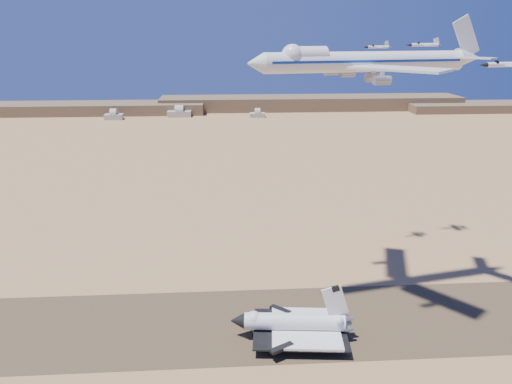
{
  "coord_description": "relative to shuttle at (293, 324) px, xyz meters",
  "views": [
    {
      "loc": [
        -4.48,
        -161.2,
        102.79
      ],
      "look_at": [
        6.87,
        8.0,
        48.66
      ],
      "focal_mm": 35.0,
      "sensor_mm": 36.0,
      "label": 1
    }
  ],
  "objects": [
    {
      "name": "carrier_747",
      "position": [
        25.01,
        26.44,
        87.58
      ],
      "size": [
        89.67,
        67.92,
        22.27
      ],
      "rotation": [
        0.0,
        0.0,
        0.2
      ],
      "color": "silver"
    },
    {
      "name": "chase_jet_a",
      "position": [
        52.68,
        -17.74,
        89.12
      ],
      "size": [
        14.54,
        8.25,
        3.66
      ],
      "rotation": [
        0.0,
        0.0,
        0.2
      ],
      "color": "silver"
    },
    {
      "name": "crew_a",
      "position": [
        3.88,
        -7.25,
        -4.69
      ],
      "size": [
        0.52,
        0.71,
        1.82
      ],
      "primitive_type": "imported",
      "rotation": [
        0.0,
        0.0,
        1.7
      ],
      "color": "#CE560C",
      "rests_on": "runway"
    },
    {
      "name": "runway",
      "position": [
        -18.78,
        10.13,
        -5.63
      ],
      "size": [
        600.0,
        50.0,
        0.06
      ],
      "primitive_type": "cube",
      "color": "brown",
      "rests_on": "ground"
    },
    {
      "name": "hangars",
      "position": [
        -82.78,
        488.57,
        -0.83
      ],
      "size": [
        200.5,
        29.5,
        30.0
      ],
      "color": "#BDB8A7",
      "rests_on": "ground"
    },
    {
      "name": "chase_jet_c",
      "position": [
        46.36,
        76.54,
        91.26
      ],
      "size": [
        13.68,
        8.06,
        3.51
      ],
      "rotation": [
        0.0,
        0.0,
        0.35
      ],
      "color": "silver"
    },
    {
      "name": "crew_c",
      "position": [
        8.82,
        -7.77,
        -4.67
      ],
      "size": [
        1.11,
        1.22,
        1.87
      ],
      "primitive_type": "imported",
      "rotation": [
        0.0,
        0.0,
        2.21
      ],
      "color": "#CE560C",
      "rests_on": "runway"
    },
    {
      "name": "shuttle",
      "position": [
        0.0,
        0.0,
        0.0
      ],
      "size": [
        42.88,
        28.87,
        21.07
      ],
      "rotation": [
        0.0,
        0.0,
        -0.1
      ],
      "color": "silver",
      "rests_on": "runway"
    },
    {
      "name": "chase_jet_d",
      "position": [
        70.97,
        84.95,
        91.99
      ],
      "size": [
        16.71,
        9.11,
        4.16
      ],
      "rotation": [
        0.0,
        0.0,
        0.09
      ],
      "color": "silver"
    },
    {
      "name": "ridgeline",
      "position": [
        46.54,
        537.44,
        1.97
      ],
      "size": [
        960.0,
        90.0,
        18.0
      ],
      "color": "brown",
      "rests_on": "ground"
    },
    {
      "name": "crew_b",
      "position": [
        7.88,
        -7.0,
        -4.77
      ],
      "size": [
        0.64,
        0.9,
        1.67
      ],
      "primitive_type": "imported",
      "rotation": [
        0.0,
        0.0,
        1.8
      ],
      "color": "#CE560C",
      "rests_on": "runway"
    },
    {
      "name": "ground",
      "position": [
        -18.78,
        10.13,
        -5.66
      ],
      "size": [
        1200.0,
        1200.0,
        0.0
      ],
      "primitive_type": "plane",
      "color": "#AE7A4D",
      "rests_on": "ground"
    }
  ]
}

